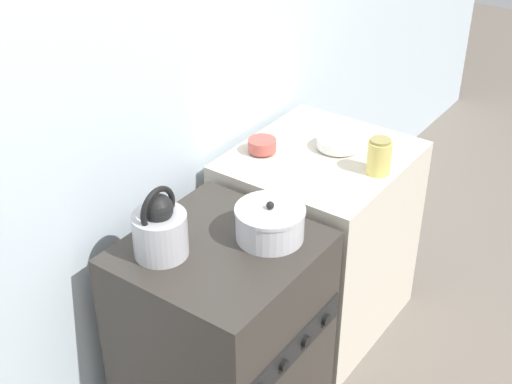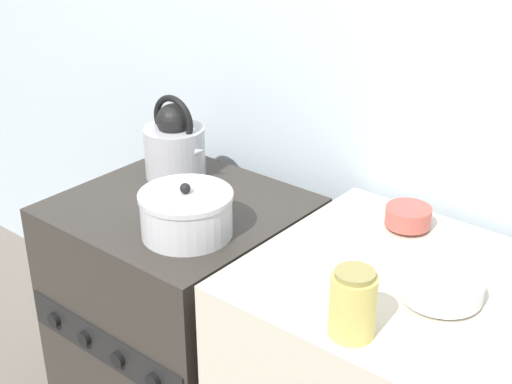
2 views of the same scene
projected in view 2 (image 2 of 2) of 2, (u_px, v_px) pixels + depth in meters
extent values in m
cube|color=silver|center=(273.00, 35.00, 2.16)|extent=(7.00, 0.06, 2.50)
cube|color=#332D28|center=(185.00, 324.00, 2.22)|extent=(0.64, 0.62, 0.84)
cube|color=black|center=(104.00, 347.00, 1.96)|extent=(0.62, 0.01, 0.11)
cylinder|color=black|center=(54.00, 320.00, 2.07)|extent=(0.04, 0.02, 0.04)
cylinder|color=black|center=(84.00, 339.00, 1.99)|extent=(0.04, 0.02, 0.04)
cylinder|color=black|center=(118.00, 359.00, 1.91)|extent=(0.04, 0.02, 0.04)
cylinder|color=black|center=(153.00, 381.00, 1.83)|extent=(0.04, 0.02, 0.04)
cylinder|color=#B2B2B7|center=(175.00, 152.00, 2.18)|extent=(0.19, 0.19, 0.16)
sphere|color=black|center=(173.00, 120.00, 2.14)|extent=(0.10, 0.10, 0.10)
torus|color=black|center=(173.00, 121.00, 2.14)|extent=(0.16, 0.02, 0.16)
cone|color=#B2B2B7|center=(195.00, 152.00, 2.12)|extent=(0.09, 0.04, 0.07)
cylinder|color=silver|center=(187.00, 216.00, 1.85)|extent=(0.24, 0.24, 0.11)
cylinder|color=silver|center=(186.00, 196.00, 1.83)|extent=(0.25, 0.25, 0.01)
sphere|color=black|center=(185.00, 188.00, 1.82)|extent=(0.03, 0.03, 0.03)
cylinder|color=white|center=(440.00, 297.00, 1.56)|extent=(0.08, 0.08, 0.01)
cylinder|color=white|center=(441.00, 287.00, 1.55)|extent=(0.18, 0.18, 0.04)
cylinder|color=#B75147|center=(407.00, 226.00, 1.85)|extent=(0.05, 0.05, 0.01)
cylinder|color=#B75147|center=(408.00, 216.00, 1.83)|extent=(0.12, 0.12, 0.05)
cylinder|color=#E0CC66|center=(353.00, 306.00, 1.42)|extent=(0.10, 0.10, 0.14)
cylinder|color=#998C4C|center=(355.00, 274.00, 1.39)|extent=(0.08, 0.08, 0.01)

